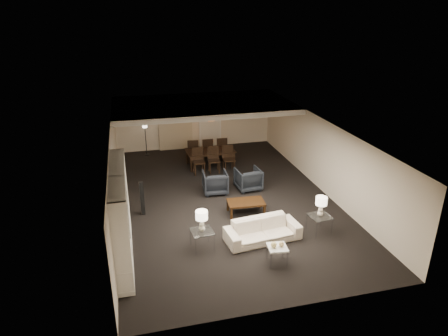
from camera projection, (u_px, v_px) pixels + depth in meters
floor at (224, 198)px, 13.53m from camera, size 11.00×11.00×0.00m
ceiling at (224, 127)px, 12.59m from camera, size 7.00×11.00×0.02m
wall_back at (195, 121)px, 18.01m from camera, size 7.00×0.02×2.50m
wall_front at (289, 260)px, 8.11m from camera, size 7.00×0.02×2.50m
wall_left at (114, 174)px, 12.28m from camera, size 0.02×11.00×2.50m
wall_right at (322, 155)px, 13.84m from camera, size 0.02×11.00×2.50m
ceiling_soffit at (203, 105)px, 15.78m from camera, size 7.00×4.00×0.20m
curtains at (175, 123)px, 17.75m from camera, size 1.50×0.12×2.40m
door at (210, 124)px, 18.21m from camera, size 0.90×0.05×2.10m
painting at (240, 112)px, 18.33m from camera, size 0.95×0.04×0.65m
media_unit at (121, 215)px, 10.01m from camera, size 0.38×3.40×2.35m
pendant_light at (210, 117)px, 16.02m from camera, size 0.52×0.52×0.24m
sofa at (263, 230)px, 10.99m from camera, size 2.15×1.04×0.61m
coffee_table at (246, 207)px, 12.47m from camera, size 1.18×0.73×0.41m
armchair_left at (215, 182)px, 13.80m from camera, size 0.88×0.90×0.77m
armchair_right at (248, 179)px, 14.06m from camera, size 0.89×0.92×0.77m
side_table_left at (202, 240)px, 10.63m from camera, size 0.62×0.62×0.53m
side_table_right at (319, 224)px, 11.39m from camera, size 0.64×0.64×0.53m
table_lamp_left at (202, 221)px, 10.42m from camera, size 0.35×0.35×0.59m
table_lamp_right at (321, 207)px, 11.18m from camera, size 0.34×0.34×0.59m
marble_table at (277, 255)px, 10.03m from camera, size 0.52×0.52×0.47m
gold_gourd_a at (274, 245)px, 9.89m from camera, size 0.15×0.15×0.15m
gold_gourd_b at (281, 244)px, 9.94m from camera, size 0.13×0.13×0.13m
television at (123, 210)px, 10.52m from camera, size 1.07×0.14×0.62m
vase_blue at (122, 238)px, 9.09m from camera, size 0.15×0.15×0.16m
vase_amber at (119, 204)px, 9.55m from camera, size 0.18×0.18×0.19m
floor_speaker at (142, 198)px, 12.30m from camera, size 0.13×0.13×1.09m
dining_table at (210, 158)px, 16.11m from camera, size 1.95×1.12×0.68m
chair_nl at (199, 161)px, 15.33m from camera, size 0.48×0.48×1.01m
chair_nm at (214, 160)px, 15.46m from camera, size 0.49×0.49×1.01m
chair_nr at (229, 159)px, 15.59m from camera, size 0.47×0.47×1.01m
chair_fl at (193, 150)px, 16.49m from camera, size 0.52×0.52×1.01m
chair_fm at (207, 149)px, 16.63m from camera, size 0.48×0.48×1.01m
chair_fr at (221, 148)px, 16.76m from camera, size 0.48×0.48×1.01m
floor_lamp at (146, 139)px, 17.24m from camera, size 0.27×0.27×1.42m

